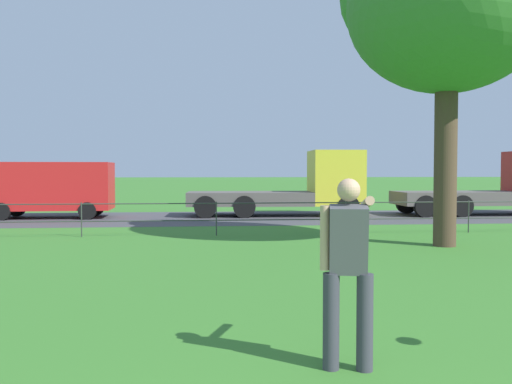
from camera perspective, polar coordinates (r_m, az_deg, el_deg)
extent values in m
cube|color=#424247|center=(22.45, -4.45, -2.66)|extent=(80.00, 6.70, 0.01)
cylinder|color=#333833|center=(16.76, -17.45, -2.72)|extent=(0.04, 0.04, 1.00)
cylinder|color=#333833|center=(16.40, -4.09, -2.73)|extent=(0.04, 0.04, 1.00)
cylinder|color=#333833|center=(16.94, 9.13, -2.59)|extent=(0.04, 0.04, 1.00)
cylinder|color=#333833|center=(18.30, 20.96, -2.36)|extent=(0.04, 0.04, 1.00)
cylinder|color=#333833|center=(16.41, -4.09, -2.90)|extent=(38.72, 0.03, 0.03)
cylinder|color=#333833|center=(16.37, -4.09, -1.16)|extent=(38.72, 0.03, 0.03)
cylinder|color=#4C3828|center=(14.82, 18.85, 3.61)|extent=(0.56, 0.56, 4.61)
ellipsoid|color=#3D7F33|center=(15.36, 19.04, 17.46)|extent=(5.00, 5.00, 4.25)
sphere|color=#3B752E|center=(16.14, 21.33, 14.34)|extent=(2.26, 2.26, 2.26)
sphere|color=#42772F|center=(15.98, 23.66, 17.15)|extent=(2.54, 2.54, 2.54)
cylinder|color=#383842|center=(5.54, 7.70, -13.00)|extent=(0.16, 0.16, 0.93)
cylinder|color=#383842|center=(5.56, 11.09, -12.97)|extent=(0.16, 0.16, 0.93)
cube|color=#4C4C51|center=(5.39, 9.45, -4.84)|extent=(0.42, 0.39, 0.68)
sphere|color=tan|center=(5.36, 9.49, 0.21)|extent=(0.22, 0.22, 0.22)
cylinder|color=tan|center=(5.68, 11.33, -1.13)|extent=(0.22, 0.63, 0.17)
cylinder|color=tan|center=(5.39, 7.05, -4.68)|extent=(0.09, 0.09, 0.62)
cube|color=red|center=(23.82, -20.54, 0.59)|extent=(5.03, 2.05, 1.90)
cube|color=#283342|center=(23.41, -15.80, 1.43)|extent=(0.15, 1.67, 0.76)
cylinder|color=black|center=(24.43, -16.11, -1.55)|extent=(0.68, 0.25, 0.68)
cylinder|color=black|center=(22.60, -16.90, -1.86)|extent=(0.68, 0.25, 0.68)
cylinder|color=black|center=(25.16, -23.31, -1.54)|extent=(0.68, 0.25, 0.68)
cylinder|color=black|center=(23.39, -24.63, -1.83)|extent=(0.68, 0.25, 0.68)
cube|color=yellow|center=(23.81, 8.15, 1.45)|extent=(2.19, 2.38, 2.30)
cube|color=#283342|center=(24.00, 10.25, 2.27)|extent=(0.19, 1.84, 0.87)
cube|color=#56514C|center=(23.39, -0.66, -0.67)|extent=(5.29, 2.51, 0.56)
cylinder|color=black|center=(24.95, 8.37, -1.16)|extent=(0.91, 0.34, 0.90)
cylinder|color=black|center=(22.88, 9.43, -1.47)|extent=(0.91, 0.34, 0.90)
cylinder|color=black|center=(24.46, -1.38, -1.20)|extent=(0.91, 0.34, 0.90)
cylinder|color=black|center=(22.35, -1.21, -1.53)|extent=(0.91, 0.34, 0.90)
cylinder|color=black|center=(24.46, -5.04, -1.21)|extent=(0.91, 0.34, 0.90)
cylinder|color=black|center=(22.35, -5.21, -1.54)|extent=(0.91, 0.34, 0.90)
cube|color=#56514C|center=(25.36, 19.85, -0.58)|extent=(5.22, 2.34, 0.56)
cylinder|color=black|center=(26.23, 18.36, -1.08)|extent=(0.90, 0.31, 0.90)
cylinder|color=black|center=(24.30, 20.34, -1.36)|extent=(0.90, 0.31, 0.90)
cylinder|color=black|center=(25.65, 15.16, -1.12)|extent=(0.90, 0.31, 0.90)
cylinder|color=black|center=(23.68, 16.93, -1.41)|extent=(0.90, 0.31, 0.90)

